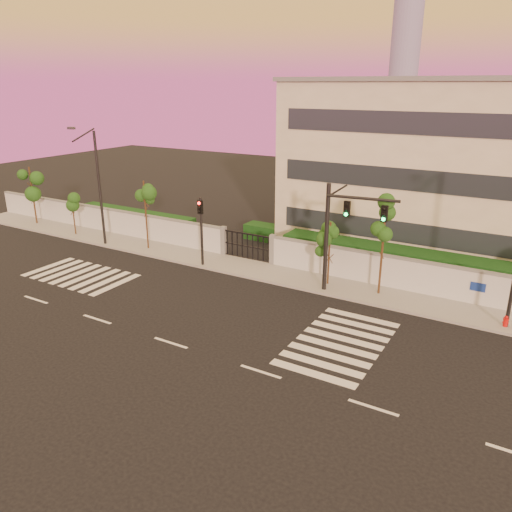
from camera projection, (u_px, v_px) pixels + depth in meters
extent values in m
plane|color=black|center=(171.00, 343.00, 23.98)|extent=(120.00, 120.00, 0.00)
cube|color=gray|center=(275.00, 274.00, 32.50)|extent=(60.00, 3.00, 0.15)
cube|color=silver|center=(100.00, 220.00, 41.82)|extent=(25.00, 0.30, 2.00)
cube|color=slate|center=(99.00, 207.00, 41.47)|extent=(25.00, 0.36, 0.12)
cube|color=slate|center=(224.00, 241.00, 35.79)|extent=(0.35, 0.35, 2.20)
cube|color=slate|center=(273.00, 250.00, 33.87)|extent=(0.35, 0.35, 2.20)
cube|color=#0F3414|center=(432.00, 268.00, 31.18)|extent=(20.00, 2.00, 1.80)
cube|color=#0F3414|center=(135.00, 219.00, 43.23)|extent=(12.00, 1.80, 1.40)
cube|color=#0F3414|center=(281.00, 235.00, 39.07)|extent=(6.00, 1.50, 1.20)
cube|color=beige|center=(463.00, 170.00, 35.62)|extent=(24.00, 12.00, 12.00)
cube|color=#262D38|center=(440.00, 238.00, 31.86)|extent=(22.00, 0.08, 1.40)
cube|color=#262D38|center=(447.00, 183.00, 30.71)|extent=(22.00, 0.08, 1.40)
cube|color=#262D38|center=(454.00, 125.00, 29.57)|extent=(22.00, 0.08, 1.40)
cube|color=slate|center=(475.00, 79.00, 33.62)|extent=(24.40, 12.40, 0.30)
cube|color=silver|center=(49.00, 267.00, 33.95)|extent=(0.50, 4.00, 0.02)
cube|color=silver|center=(58.00, 269.00, 33.52)|extent=(0.50, 4.00, 0.02)
cube|color=silver|center=(67.00, 271.00, 33.08)|extent=(0.50, 4.00, 0.02)
cube|color=silver|center=(76.00, 274.00, 32.65)|extent=(0.50, 4.00, 0.02)
cube|color=silver|center=(86.00, 276.00, 32.22)|extent=(0.50, 4.00, 0.02)
cube|color=silver|center=(95.00, 279.00, 31.79)|extent=(0.50, 4.00, 0.02)
cube|color=silver|center=(105.00, 282.00, 31.36)|extent=(0.50, 4.00, 0.02)
cube|color=silver|center=(116.00, 285.00, 30.93)|extent=(0.50, 4.00, 0.02)
cube|color=silver|center=(313.00, 373.00, 21.43)|extent=(4.00, 0.50, 0.02)
cube|color=silver|center=(321.00, 364.00, 22.17)|extent=(4.00, 0.50, 0.02)
cube|color=silver|center=(329.00, 355.00, 22.90)|extent=(4.00, 0.50, 0.02)
cube|color=silver|center=(336.00, 347.00, 23.63)|extent=(4.00, 0.50, 0.02)
cube|color=silver|center=(343.00, 339.00, 24.36)|extent=(4.00, 0.50, 0.02)
cube|color=silver|center=(350.00, 331.00, 25.10)|extent=(4.00, 0.50, 0.02)
cube|color=silver|center=(356.00, 324.00, 25.83)|extent=(4.00, 0.50, 0.02)
cube|color=silver|center=(362.00, 318.00, 26.56)|extent=(4.00, 0.50, 0.02)
cube|color=silver|center=(36.00, 300.00, 28.77)|extent=(2.00, 0.15, 0.01)
cube|color=silver|center=(97.00, 319.00, 26.37)|extent=(2.00, 0.15, 0.01)
cube|color=silver|center=(171.00, 343.00, 23.98)|extent=(2.00, 0.15, 0.01)
cube|color=silver|center=(261.00, 372.00, 21.58)|extent=(2.00, 0.15, 0.01)
cube|color=silver|center=(373.00, 408.00, 19.18)|extent=(2.00, 0.15, 0.01)
cylinder|color=#382314|center=(33.00, 196.00, 43.31)|extent=(0.13, 0.13, 5.09)
sphere|color=#174413|center=(30.00, 179.00, 42.81)|extent=(1.23, 1.23, 1.23)
sphere|color=#174413|center=(37.00, 188.00, 43.05)|extent=(0.94, 0.94, 0.94)
sphere|color=#174413|center=(27.00, 185.00, 43.00)|extent=(0.90, 0.90, 0.90)
cylinder|color=#382314|center=(74.00, 215.00, 40.34)|extent=(0.11, 0.11, 3.56)
sphere|color=#174413|center=(72.00, 202.00, 39.99)|extent=(0.98, 0.98, 0.98)
sphere|color=#174413|center=(77.00, 208.00, 40.16)|extent=(0.75, 0.75, 0.75)
sphere|color=#174413|center=(69.00, 206.00, 40.12)|extent=(0.71, 0.71, 0.71)
cylinder|color=#382314|center=(146.00, 216.00, 36.58)|extent=(0.12, 0.12, 5.22)
sphere|color=#174413|center=(144.00, 195.00, 36.07)|extent=(1.08, 1.08, 1.08)
sphere|color=#174413|center=(151.00, 206.00, 36.32)|extent=(0.82, 0.82, 0.82)
sphere|color=#174413|center=(141.00, 202.00, 36.26)|extent=(0.78, 0.78, 0.78)
cylinder|color=#382314|center=(329.00, 255.00, 30.13)|extent=(0.11, 0.11, 4.05)
sphere|color=#174413|center=(330.00, 235.00, 29.73)|extent=(1.05, 1.05, 1.05)
sphere|color=#174413|center=(336.00, 245.00, 29.93)|extent=(0.80, 0.80, 0.80)
sphere|color=#174413|center=(324.00, 242.00, 29.89)|extent=(0.77, 0.77, 0.77)
cylinder|color=#382314|center=(382.00, 248.00, 28.40)|extent=(0.13, 0.13, 5.93)
sphere|color=#174413|center=(385.00, 217.00, 27.82)|extent=(1.19, 1.19, 1.19)
sphere|color=#174413|center=(391.00, 233.00, 28.11)|extent=(0.91, 0.91, 0.91)
sphere|color=#174413|center=(378.00, 227.00, 28.04)|extent=(0.87, 0.87, 0.87)
cylinder|color=black|center=(326.00, 239.00, 28.90)|extent=(0.25, 0.25, 6.54)
cylinder|color=black|center=(363.00, 198.00, 27.07)|extent=(4.00, 0.69, 0.17)
cube|color=black|center=(347.00, 209.00, 27.66)|extent=(0.37, 0.19, 0.95)
sphere|color=#0CF259|center=(346.00, 215.00, 27.67)|extent=(0.21, 0.21, 0.21)
cube|color=black|center=(384.00, 214.00, 26.65)|extent=(0.37, 0.19, 0.95)
sphere|color=#0CF259|center=(383.00, 220.00, 26.66)|extent=(0.21, 0.21, 0.21)
cylinder|color=black|center=(202.00, 233.00, 33.24)|extent=(0.17, 0.17, 4.81)
cube|color=black|center=(200.00, 207.00, 32.62)|extent=(0.37, 0.19, 0.96)
sphere|color=red|center=(199.00, 203.00, 32.43)|extent=(0.21, 0.21, 0.21)
cylinder|color=black|center=(100.00, 190.00, 37.09)|extent=(0.19, 0.19, 8.62)
cylinder|color=black|center=(83.00, 135.00, 34.96)|extent=(0.11, 2.06, 0.84)
cube|color=#3F3F44|center=(71.00, 128.00, 34.00)|extent=(0.54, 0.27, 0.16)
cylinder|color=#B90D0C|center=(505.00, 324.00, 25.28)|extent=(0.22, 0.22, 0.50)
cylinder|color=#B90D0C|center=(506.00, 319.00, 25.18)|extent=(0.28, 0.28, 0.10)
sphere|color=#B90D0C|center=(506.00, 317.00, 25.14)|extent=(0.18, 0.18, 0.18)
cylinder|color=#B90D0C|center=(505.00, 323.00, 25.24)|extent=(0.29, 0.12, 0.10)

